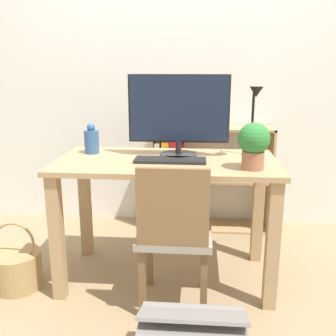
{
  "coord_description": "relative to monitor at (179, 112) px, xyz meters",
  "views": [
    {
      "loc": [
        0.19,
        -2.25,
        1.31
      ],
      "look_at": [
        0.0,
        0.1,
        0.69
      ],
      "focal_mm": 42.0,
      "sensor_mm": 36.0,
      "label": 1
    }
  ],
  "objects": [
    {
      "name": "basket",
      "position": [
        -0.96,
        -0.3,
        -0.92
      ],
      "size": [
        0.29,
        0.29,
        0.42
      ],
      "color": "tan",
      "rests_on": "ground_plane"
    },
    {
      "name": "ground_plane",
      "position": [
        -0.06,
        -0.11,
        -1.04
      ],
      "size": [
        10.0,
        10.0,
        0.0
      ],
      "primitive_type": "plane",
      "color": "#997F5B"
    },
    {
      "name": "desk_lamp",
      "position": [
        0.45,
        0.01,
        -0.01
      ],
      "size": [
        0.1,
        0.19,
        0.42
      ],
      "color": "black",
      "rests_on": "desk"
    },
    {
      "name": "keyboard",
      "position": [
        -0.04,
        -0.15,
        -0.26
      ],
      "size": [
        0.41,
        0.15,
        0.02
      ],
      "color": "black",
      "rests_on": "desk"
    },
    {
      "name": "vase",
      "position": [
        -0.55,
        0.03,
        -0.19
      ],
      "size": [
        0.09,
        0.09,
        0.19
      ],
      "color": "#33598C",
      "rests_on": "desk"
    },
    {
      "name": "monitor",
      "position": [
        0.0,
        0.0,
        0.0
      ],
      "size": [
        0.61,
        0.22,
        0.49
      ],
      "color": "#232326",
      "rests_on": "desk"
    },
    {
      "name": "wall_back",
      "position": [
        -0.06,
        0.89,
        0.26
      ],
      "size": [
        8.0,
        0.05,
        2.6
      ],
      "color": "silver",
      "rests_on": "ground_plane"
    },
    {
      "name": "chair",
      "position": [
        0.0,
        -0.43,
        -0.58
      ],
      "size": [
        0.4,
        0.4,
        0.83
      ],
      "rotation": [
        0.0,
        0.0,
        0.16
      ],
      "color": "#9E937F",
      "rests_on": "ground_plane"
    },
    {
      "name": "potted_plant",
      "position": [
        0.41,
        -0.28,
        -0.13
      ],
      "size": [
        0.17,
        0.17,
        0.25
      ],
      "color": "#9E6647",
      "rests_on": "desk"
    },
    {
      "name": "bookshelf",
      "position": [
        0.04,
        0.72,
        -0.67
      ],
      "size": [
        0.95,
        0.28,
        0.84
      ],
      "color": "tan",
      "rests_on": "ground_plane"
    },
    {
      "name": "desk",
      "position": [
        -0.06,
        -0.11,
        -0.42
      ],
      "size": [
        1.3,
        0.67,
        0.77
      ],
      "color": "tan",
      "rests_on": "ground_plane"
    }
  ]
}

